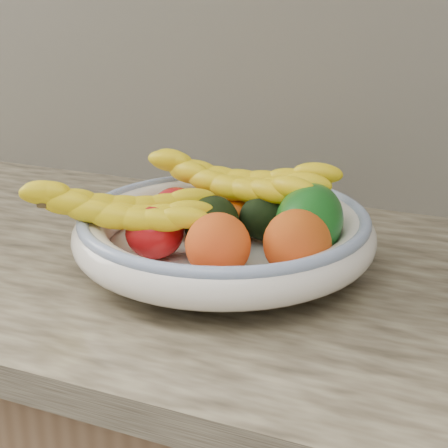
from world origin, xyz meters
TOP-DOWN VIEW (x-y plane):
  - fruit_bowl at (0.00, 1.66)m, footprint 0.39×0.39m
  - clementine_back_left at (-0.04, 1.77)m, footprint 0.05×0.05m
  - clementine_back_right at (0.03, 1.77)m, footprint 0.05×0.05m
  - clementine_back_mid at (0.00, 1.72)m, footprint 0.07×0.07m
  - tomato_left at (-0.08, 1.68)m, footprint 0.07×0.07m
  - tomato_near_left at (-0.07, 1.59)m, footprint 0.09×0.09m
  - avocado_center at (-0.01, 1.64)m, footprint 0.10×0.12m
  - avocado_right at (0.05, 1.71)m, footprint 0.11×0.12m
  - green_mango at (0.11, 1.67)m, footprint 0.13×0.15m
  - peach_front at (0.03, 1.58)m, footprint 0.09×0.09m
  - peach_right at (0.11, 1.61)m, footprint 0.08×0.08m
  - banana_bunch_back at (-0.01, 1.73)m, footprint 0.31×0.15m
  - banana_bunch_front at (-0.11, 1.58)m, footprint 0.28×0.19m

SIDE VIEW (x-z plane):
  - fruit_bowl at x=0.00m, z-range 0.91..0.99m
  - clementine_back_left at x=-0.04m, z-range 0.93..0.98m
  - clementine_back_right at x=0.03m, z-range 0.93..0.98m
  - clementine_back_mid at x=0.00m, z-range 0.93..0.98m
  - tomato_left at x=-0.08m, z-range 0.93..0.99m
  - tomato_near_left at x=-0.07m, z-range 0.93..1.00m
  - avocado_center at x=-0.01m, z-range 0.93..1.00m
  - avocado_right at x=0.05m, z-range 0.93..1.00m
  - peach_front at x=0.03m, z-range 0.93..1.00m
  - peach_right at x=0.11m, z-range 0.93..1.01m
  - green_mango at x=0.11m, z-range 0.92..1.03m
  - banana_bunch_front at x=-0.11m, z-range 0.95..1.02m
  - banana_bunch_back at x=-0.01m, z-range 0.95..1.03m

